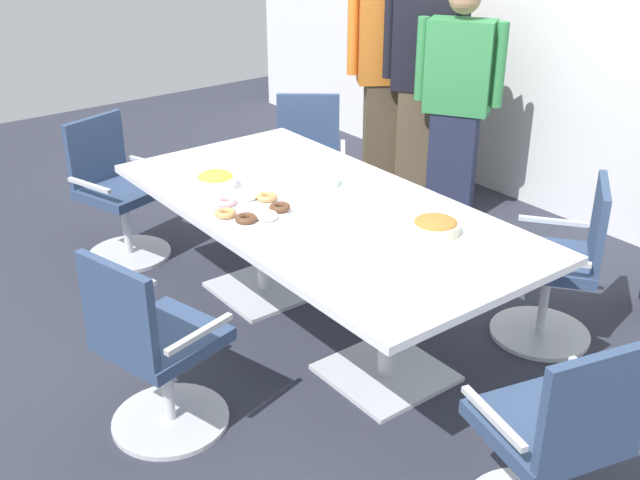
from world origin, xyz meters
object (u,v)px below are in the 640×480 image
person_standing_0 (387,72)px  person_standing_2 (457,102)px  office_chair_2 (553,447)px  plate_stack (322,181)px  office_chair_4 (308,171)px  person_standing_1 (423,78)px  conference_table (320,227)px  donut_platter (251,208)px  office_chair_0 (117,197)px  office_chair_3 (559,271)px  snack_bowl_pretzels (435,226)px  office_chair_1 (154,354)px  snack_bowl_chips_yellow (216,180)px

person_standing_0 → person_standing_2: bearing=121.2°
office_chair_2 → person_standing_0: 3.67m
plate_stack → office_chair_4: bearing=147.4°
office_chair_4 → person_standing_1: bearing=-149.7°
person_standing_0 → plate_stack: bearing=71.2°
person_standing_1 → plate_stack: size_ratio=9.30×
conference_table → person_standing_0: (-1.42, 1.72, 0.30)m
conference_table → donut_platter: 0.39m
office_chair_0 → office_chair_3: 2.76m
conference_table → snack_bowl_pretzels: snack_bowl_pretzels is taller
office_chair_1 → person_standing_0: size_ratio=0.51×
office_chair_3 → person_standing_0: bearing=34.1°
office_chair_3 → donut_platter: bearing=105.9°
office_chair_2 → donut_platter: (-1.82, -0.13, 0.36)m
office_chair_1 → snack_bowl_chips_yellow: size_ratio=4.21×
plate_stack → office_chair_3: bearing=36.8°
office_chair_1 → office_chair_3: size_ratio=1.00×
conference_table → office_chair_2: bearing=-6.8°
office_chair_1 → donut_platter: size_ratio=2.30×
office_chair_4 → person_standing_1: 1.10m
conference_table → office_chair_4: (-1.18, 0.79, -0.22)m
snack_bowl_chips_yellow → snack_bowl_pretzels: 1.26m
office_chair_0 → donut_platter: office_chair_0 is taller
office_chair_1 → office_chair_3: bearing=59.3°
office_chair_2 → snack_bowl_chips_yellow: size_ratio=4.21×
conference_table → office_chair_1: office_chair_1 is taller
conference_table → office_chair_4: office_chair_4 is taller
office_chair_3 → person_standing_1: 2.10m
office_chair_1 → person_standing_2: (-0.89, 2.78, 0.46)m
person_standing_0 → snack_bowl_chips_yellow: 2.20m
person_standing_1 → conference_table: bearing=85.7°
person_standing_1 → person_standing_2: (0.39, -0.05, -0.08)m
office_chair_0 → office_chair_3: size_ratio=1.00×
office_chair_3 → snack_bowl_chips_yellow: 1.90m
office_chair_2 → plate_stack: 1.97m
snack_bowl_pretzels → office_chair_0: bearing=-161.9°
person_standing_1 → plate_stack: 1.77m
conference_table → person_standing_1: 2.05m
office_chair_3 → snack_bowl_pretzels: bearing=125.9°
office_chair_4 → donut_platter: size_ratio=2.30×
office_chair_3 → plate_stack: 1.35m
conference_table → office_chair_3: bearing=49.2°
donut_platter → snack_bowl_pretzels: bearing=36.8°
office_chair_1 → person_standing_1: (-1.28, 2.83, 0.54)m
conference_table → office_chair_0: (-1.54, -0.47, -0.22)m
office_chair_1 → snack_bowl_pretzels: (0.37, 1.32, 0.38)m
person_standing_2 → snack_bowl_pretzels: (1.26, -1.46, -0.07)m
office_chair_3 → person_standing_1: bearing=30.1°
person_standing_0 → person_standing_1: 0.37m
person_standing_2 → snack_bowl_chips_yellow: (0.11, -1.99, -0.07)m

